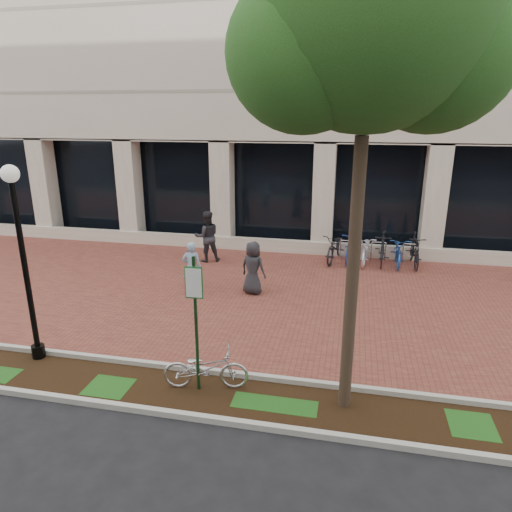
% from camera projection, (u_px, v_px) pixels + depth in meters
% --- Properties ---
extents(ground, '(120.00, 120.00, 0.00)m').
position_uv_depth(ground, '(243.00, 293.00, 13.83)').
color(ground, black).
rests_on(ground, ground).
extents(brick_plaza, '(40.00, 9.00, 0.01)m').
position_uv_depth(brick_plaza, '(243.00, 293.00, 13.83)').
color(brick_plaza, brown).
rests_on(brick_plaza, ground).
extents(planting_strip, '(40.00, 1.50, 0.01)m').
position_uv_depth(planting_strip, '(180.00, 392.00, 8.93)').
color(planting_strip, black).
rests_on(planting_strip, ground).
extents(curb_plaza_side, '(40.00, 0.12, 0.12)m').
position_uv_depth(curb_plaza_side, '(193.00, 369.00, 9.61)').
color(curb_plaza_side, '#B5B5AB').
rests_on(curb_plaza_side, ground).
extents(curb_street_side, '(40.00, 0.12, 0.12)m').
position_uv_depth(curb_street_side, '(165.00, 413.00, 8.21)').
color(curb_street_side, '#B5B5AB').
rests_on(curb_street_side, ground).
extents(near_office_building, '(40.00, 12.12, 16.00)m').
position_uv_depth(near_office_building, '(295.00, 1.00, 20.59)').
color(near_office_building, beige).
rests_on(near_office_building, ground).
extents(parking_sign, '(0.34, 0.07, 2.76)m').
position_uv_depth(parking_sign, '(195.00, 309.00, 8.49)').
color(parking_sign, '#163D1B').
rests_on(parking_sign, ground).
extents(lamppost, '(0.36, 0.36, 4.26)m').
position_uv_depth(lamppost, '(23.00, 255.00, 9.47)').
color(lamppost, black).
rests_on(lamppost, ground).
extents(street_tree, '(4.32, 3.60, 8.49)m').
position_uv_depth(street_tree, '(373.00, 24.00, 6.62)').
color(street_tree, '#4C3A2B').
rests_on(street_tree, ground).
extents(locked_bicycle, '(1.76, 0.90, 0.88)m').
position_uv_depth(locked_bicycle, '(206.00, 368.00, 8.94)').
color(locked_bicycle, silver).
rests_on(locked_bicycle, ground).
extents(pedestrian_left, '(0.63, 0.45, 1.60)m').
position_uv_depth(pedestrian_left, '(192.00, 268.00, 13.64)').
color(pedestrian_left, '#85A9C7').
rests_on(pedestrian_left, ground).
extents(pedestrian_mid, '(1.13, 1.04, 1.88)m').
position_uv_depth(pedestrian_mid, '(207.00, 236.00, 16.55)').
color(pedestrian_mid, '#29292E').
rests_on(pedestrian_mid, ground).
extents(pedestrian_right, '(0.91, 0.74, 1.61)m').
position_uv_depth(pedestrian_right, '(253.00, 268.00, 13.60)').
color(pedestrian_right, '#26262B').
rests_on(pedestrian_right, ground).
extents(bike_rack_cluster, '(3.63, 2.12, 1.17)m').
position_uv_depth(bike_rack_cluster, '(374.00, 249.00, 16.41)').
color(bike_rack_cluster, black).
rests_on(bike_rack_cluster, ground).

